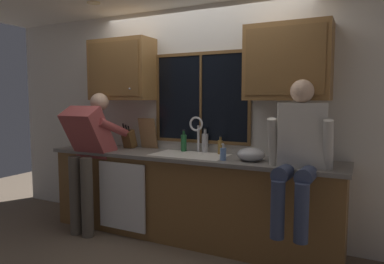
{
  "coord_description": "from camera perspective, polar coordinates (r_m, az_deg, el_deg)",
  "views": [
    {
      "loc": [
        1.7,
        -3.57,
        1.51
      ],
      "look_at": [
        0.07,
        -0.3,
        1.17
      ],
      "focal_mm": 32.48,
      "sensor_mm": 36.0,
      "label": 1
    }
  ],
  "objects": [
    {
      "name": "countertop",
      "position": [
        3.73,
        -1.07,
        -4.03
      ],
      "size": [
        3.26,
        0.62,
        0.04
      ],
      "primitive_type": "cube",
      "color": "slate",
      "rests_on": "lower_cabinet_run"
    },
    {
      "name": "window_frame_top",
      "position": [
        3.95,
        1.48,
        12.77
      ],
      "size": [
        1.17,
        0.02,
        0.04
      ],
      "primitive_type": "cube",
      "color": "brown"
    },
    {
      "name": "lower_cabinet_run",
      "position": [
        3.85,
        -0.92,
        -10.76
      ],
      "size": [
        3.2,
        0.58,
        0.88
      ],
      "primitive_type": "cube",
      "color": "brown",
      "rests_on": "floor"
    },
    {
      "name": "bottle_green_glass",
      "position": [
        3.76,
        4.68,
        -2.41
      ],
      "size": [
        0.06,
        0.06,
        0.2
      ],
      "color": "olive",
      "rests_on": "countertop"
    },
    {
      "name": "sink",
      "position": [
        3.73,
        -0.4,
        -5.24
      ],
      "size": [
        0.8,
        0.46,
        0.21
      ],
      "color": "white",
      "rests_on": "lower_cabinet_run"
    },
    {
      "name": "window_mullion_center",
      "position": [
        3.92,
        1.45,
        5.61
      ],
      "size": [
        0.02,
        0.02,
        0.95
      ],
      "primitive_type": "cube",
      "color": "brown"
    },
    {
      "name": "cutting_board",
      "position": [
        4.21,
        -7.25,
        -0.22
      ],
      "size": [
        0.23,
        0.1,
        0.37
      ],
      "primitive_type": "cube",
      "rotation": [
        0.21,
        0.0,
        0.0
      ],
      "color": "#997047",
      "rests_on": "countertop"
    },
    {
      "name": "window_frame_right",
      "position": [
        3.72,
        9.46,
        5.54
      ],
      "size": [
        0.03,
        0.02,
        0.95
      ],
      "primitive_type": "cube",
      "color": "brown"
    },
    {
      "name": "soap_dispenser",
      "position": [
        3.39,
        5.13,
        -3.57
      ],
      "size": [
        0.06,
        0.07,
        0.17
      ],
      "color": "#668CCC",
      "rests_on": "countertop"
    },
    {
      "name": "faucet",
      "position": [
        3.84,
        0.91,
        0.36
      ],
      "size": [
        0.18,
        0.09,
        0.4
      ],
      "color": "silver",
      "rests_on": "countertop"
    },
    {
      "name": "window_glass",
      "position": [
        3.93,
        1.53,
        5.61
      ],
      "size": [
        1.1,
        0.02,
        0.95
      ],
      "primitive_type": "cube",
      "color": "black"
    },
    {
      "name": "person_sitting_on_counter",
      "position": [
        3.07,
        17.09,
        -2.48
      ],
      "size": [
        0.54,
        0.64,
        1.26
      ],
      "color": "#384260",
      "rests_on": "countertop"
    },
    {
      "name": "back_wall",
      "position": [
        4.02,
        1.36,
        2.04
      ],
      "size": [
        5.6,
        0.12,
        2.55
      ],
      "primitive_type": "cube",
      "color": "silver",
      "rests_on": "floor"
    },
    {
      "name": "dishwasher_front",
      "position": [
        3.91,
        -11.46,
        -10.32
      ],
      "size": [
        0.6,
        0.02,
        0.74
      ],
      "primitive_type": "cube",
      "color": "white"
    },
    {
      "name": "upper_cabinet_right",
      "position": [
        3.49,
        15.41,
        10.95
      ],
      "size": [
        0.8,
        0.36,
        0.72
      ],
      "color": "olive"
    },
    {
      "name": "knife_block",
      "position": [
        4.28,
        -10.3,
        -1.15
      ],
      "size": [
        0.12,
        0.18,
        0.32
      ],
      "color": "brown",
      "rests_on": "countertop"
    },
    {
      "name": "window_frame_bottom",
      "position": [
        3.95,
        1.45,
        -1.56
      ],
      "size": [
        1.17,
        0.02,
        0.04
      ],
      "primitive_type": "cube",
      "color": "brown"
    },
    {
      "name": "person_standing",
      "position": [
        4.08,
        -16.65,
        -2.46
      ],
      "size": [
        0.53,
        0.68,
        1.58
      ],
      "color": "#595147",
      "rests_on": "floor"
    },
    {
      "name": "window_frame_left",
      "position": [
        4.19,
        -5.62,
        5.57
      ],
      "size": [
        0.03,
        0.02,
        0.95
      ],
      "primitive_type": "cube",
      "color": "brown"
    },
    {
      "name": "mixing_bowl",
      "position": [
        3.39,
        9.66,
        -3.67
      ],
      "size": [
        0.27,
        0.27,
        0.13
      ],
      "primitive_type": "ellipsoid",
      "color": "#B7B7BC",
      "rests_on": "countertop"
    },
    {
      "name": "ceiling_downlight_left",
      "position": [
        4.12,
        -15.85,
        19.73
      ],
      "size": [
        0.14,
        0.14,
        0.01
      ],
      "primitive_type": "cylinder",
      "color": "#FFEAB2"
    },
    {
      "name": "bottle_amber_small",
      "position": [
        3.94,
        -1.37,
        -1.73
      ],
      "size": [
        0.06,
        0.06,
        0.25
      ],
      "color": "#1E592D",
      "rests_on": "countertop"
    },
    {
      "name": "upper_cabinet_left",
      "position": [
        4.32,
        -11.46,
        9.94
      ],
      "size": [
        0.8,
        0.36,
        0.72
      ],
      "color": "olive"
    },
    {
      "name": "bottle_tall_clear",
      "position": [
        3.88,
        2.15,
        -1.7
      ],
      "size": [
        0.07,
        0.07,
        0.27
      ],
      "color": "#B7B7BC",
      "rests_on": "countertop"
    }
  ]
}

